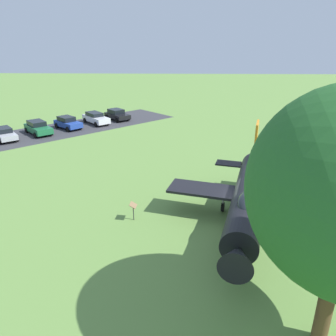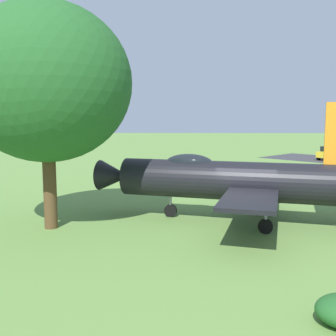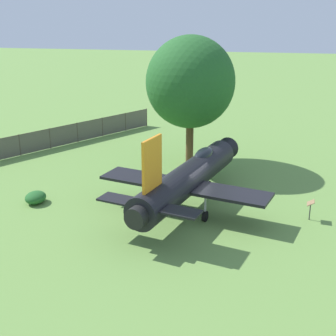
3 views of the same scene
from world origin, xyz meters
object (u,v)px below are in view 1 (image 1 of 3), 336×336
at_px(parked_car_black, 117,114).
at_px(display_jet, 248,198).
at_px(parked_car_silver, 4,134).
at_px(info_plaque, 133,207).
at_px(parked_car_blue, 68,123).
at_px(parked_car_white, 96,118).
at_px(parked_car_green, 38,127).

bearing_deg(parked_car_black, display_jet, -17.75).
bearing_deg(parked_car_silver, info_plaque, 3.33).
xyz_separation_m(parked_car_blue, parked_car_silver, (5.33, -5.41, -0.06)).
xyz_separation_m(display_jet, parked_car_white, (-25.77, -15.28, -1.12)).
bearing_deg(parked_car_green, parked_car_white, 91.79).
distance_m(parked_car_white, parked_car_blue, 4.04).
relative_size(display_jet, parked_car_white, 2.73).
relative_size(display_jet, parked_car_green, 2.80).
distance_m(display_jet, info_plaque, 6.86).
height_order(parked_car_white, parked_car_blue, parked_car_blue).
relative_size(parked_car_green, parked_car_silver, 1.08).
xyz_separation_m(parked_car_white, parked_car_blue, (2.83, -2.88, -0.00)).
xyz_separation_m(parked_car_blue, parked_car_green, (2.66, -2.71, 0.02)).
distance_m(display_jet, parked_car_green, 29.12).
bearing_deg(display_jet, info_plaque, -79.39).
relative_size(info_plaque, parked_car_white, 0.24).
distance_m(parked_car_black, parked_car_green, 11.26).
bearing_deg(display_jet, parked_car_black, -140.39).
bearing_deg(display_jet, parked_car_silver, -111.66).
xyz_separation_m(display_jet, parked_car_green, (-20.27, -20.87, -1.10)).
bearing_deg(parked_car_blue, parked_car_black, 85.84).
bearing_deg(info_plaque, display_jet, 85.50).
bearing_deg(info_plaque, parked_car_silver, -135.46).
height_order(info_plaque, parked_car_blue, parked_car_blue).
bearing_deg(parked_car_silver, display_jet, 12.02).
distance_m(display_jet, parked_car_white, 29.97).
distance_m(info_plaque, parked_car_white, 26.63).
height_order(display_jet, info_plaque, display_jet).
height_order(display_jet, parked_car_white, display_jet).
distance_m(parked_car_black, parked_car_silver, 15.06).
bearing_deg(parked_car_silver, parked_car_green, 93.36).
bearing_deg(info_plaque, parked_car_white, -161.35).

